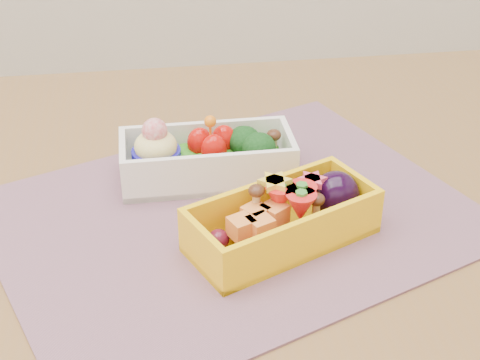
{
  "coord_description": "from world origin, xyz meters",
  "views": [
    {
      "loc": [
        -0.04,
        -0.57,
        1.15
      ],
      "look_at": [
        0.04,
        0.01,
        0.79
      ],
      "focal_mm": 53.38,
      "sensor_mm": 36.0,
      "label": 1
    }
  ],
  "objects": [
    {
      "name": "bento_white",
      "position": [
        0.02,
        0.08,
        0.78
      ],
      "size": [
        0.18,
        0.08,
        0.08
      ],
      "rotation": [
        0.0,
        0.0,
        0.0
      ],
      "color": "white",
      "rests_on": "placemat"
    },
    {
      "name": "table",
      "position": [
        0.0,
        0.0,
        0.65
      ],
      "size": [
        1.2,
        0.8,
        0.75
      ],
      "color": "brown",
      "rests_on": "ground"
    },
    {
      "name": "bento_yellow",
      "position": [
        0.08,
        -0.04,
        0.78
      ],
      "size": [
        0.19,
        0.14,
        0.06
      ],
      "rotation": [
        0.0,
        0.0,
        0.42
      ],
      "color": "yellow",
      "rests_on": "placemat"
    },
    {
      "name": "placemat",
      "position": [
        0.04,
        0.01,
        0.75
      ],
      "size": [
        0.55,
        0.49,
        0.0
      ],
      "primitive_type": "cube",
      "rotation": [
        0.0,
        0.0,
        0.38
      ],
      "color": "#8A5F6A",
      "rests_on": "table"
    }
  ]
}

